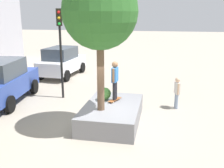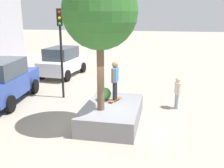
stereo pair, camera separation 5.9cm
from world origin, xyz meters
name	(u,v)px [view 1 (the left image)]	position (x,y,z in m)	size (l,w,h in m)	color
ground_plane	(108,125)	(0.00, 0.00, 0.00)	(120.00, 120.00, 0.00)	#9E9384
planter_ledge	(112,114)	(0.26, -0.12, 0.38)	(3.56, 2.24, 0.76)	gray
plaza_tree	(100,12)	(-0.32, 0.21, 4.44)	(2.75, 2.75, 5.08)	brown
boxwood_shrub	(105,94)	(0.92, 0.33, 1.03)	(0.53, 0.53, 0.53)	#4C8C3D
skateboard	(115,100)	(0.81, -0.14, 0.82)	(0.82, 0.50, 0.07)	brown
skateboarder	(115,78)	(0.81, -0.14, 1.79)	(0.56, 0.26, 1.65)	black
sedan_parked	(2,81)	(1.79, 5.83, 1.11)	(4.90, 2.63, 2.19)	#2D479E
police_car	(62,62)	(7.82, 5.03, 1.07)	(4.63, 2.36, 2.10)	white
traffic_light_corner	(60,39)	(3.01, 3.11, 3.16)	(0.37, 0.34, 4.65)	black
bystander_watching	(177,91)	(2.51, -2.81, 0.88)	(0.51, 0.26, 1.52)	#8C9EB7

